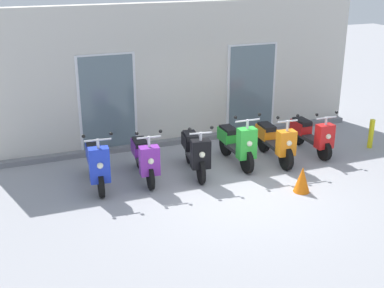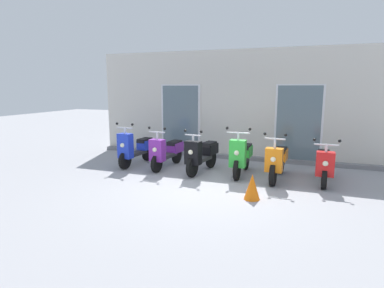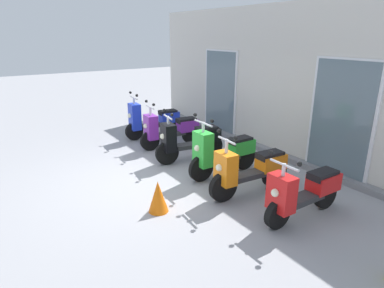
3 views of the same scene
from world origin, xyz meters
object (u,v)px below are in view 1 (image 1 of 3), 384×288
scooter_orange (275,141)px  scooter_red (312,134)px  scooter_blue (97,163)px  traffic_cone (302,179)px  scooter_purple (144,157)px  scooter_black (195,151)px  scooter_green (237,143)px  curb_bollard (371,134)px

scooter_orange → scooter_red: (1.05, 0.13, -0.02)m
scooter_blue → traffic_cone: 4.03m
scooter_blue → traffic_cone: (3.62, -1.73, -0.23)m
scooter_purple → traffic_cone: (2.65, -1.74, -0.21)m
scooter_purple → scooter_black: bearing=-6.9°
scooter_green → traffic_cone: scooter_green is taller
scooter_black → traffic_cone: bearing=-45.5°
traffic_cone → curb_bollard: size_ratio=0.74×
scooter_blue → scooter_orange: 3.96m
scooter_orange → scooter_black: bearing=-179.5°
scooter_orange → scooter_red: scooter_orange is taller
scooter_black → scooter_green: bearing=6.4°
scooter_blue → traffic_cone: scooter_blue is taller
scooter_red → scooter_blue: bearing=-179.8°
scooter_green → traffic_cone: bearing=-72.0°
scooter_blue → scooter_black: (2.04, -0.12, 0.00)m
scooter_blue → scooter_orange: (3.96, -0.10, -0.04)m
scooter_blue → curb_bollard: size_ratio=2.29×
scooter_green → scooter_blue: bearing=179.9°
curb_bollard → scooter_green: bearing=175.9°
scooter_purple → scooter_red: (4.03, 0.02, -0.03)m
scooter_blue → scooter_red: (5.01, 0.02, -0.05)m
scooter_purple → scooter_orange: bearing=-2.1°
scooter_blue → scooter_black: scooter_blue is taller
scooter_blue → traffic_cone: bearing=-25.6°
traffic_cone → curb_bollard: bearing=27.3°
scooter_blue → scooter_black: size_ratio=1.00×
scooter_green → curb_bollard: size_ratio=2.29×
traffic_cone → scooter_purple: bearing=146.7°
scooter_purple → scooter_black: scooter_purple is taller
traffic_cone → scooter_green: bearing=108.0°
scooter_green → curb_bollard: bearing=-4.1°
scooter_red → scooter_black: bearing=-177.2°
scooter_green → scooter_orange: 0.90m
scooter_orange → scooter_red: bearing=6.9°
scooter_purple → scooter_orange: 2.98m
scooter_green → scooter_orange: scooter_green is taller
scooter_green → scooter_orange: size_ratio=0.97×
scooter_blue → curb_bollard: bearing=-2.2°
scooter_blue → scooter_purple: 0.98m
scooter_green → traffic_cone: 1.83m
scooter_black → curb_bollard: size_ratio=2.28×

